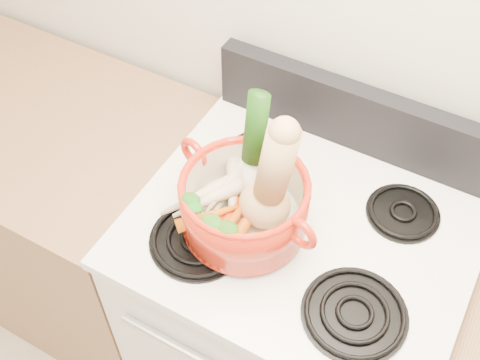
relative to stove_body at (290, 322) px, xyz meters
The scene contains 25 objects.
wall_back 0.91m from the stove_body, 90.00° to the left, with size 3.50×0.02×2.60m, color beige.
stove_body is the anchor object (origin of this frame).
cooktop 0.47m from the stove_body, ahead, with size 0.78×0.67×0.03m, color white.
control_backsplash 0.65m from the stove_body, 90.00° to the left, with size 0.76×0.05×0.18m, color black.
counter_left 1.07m from the stove_body, behind, with size 1.36×0.65×0.90m, color #8E6543.
burner_front_left 0.56m from the stove_body, 139.90° to the right, with size 0.22×0.22×0.02m, color black.
burner_front_right 0.56m from the stove_body, 40.10° to the right, with size 0.22×0.22×0.02m, color black.
burner_back_left 0.55m from the stove_body, 143.62° to the left, with size 0.17×0.17×0.02m, color black.
burner_back_right 0.55m from the stove_body, 36.38° to the left, with size 0.17×0.17×0.02m, color black.
dutch_oven 0.59m from the stove_body, 147.10° to the right, with size 0.28×0.28×0.14m, color #B6230F.
pot_handle_left 0.68m from the stove_body, behind, with size 0.08×0.08×0.02m, color #B6230F.
pot_handle_right 0.64m from the stove_body, 72.51° to the right, with size 0.08×0.08×0.02m, color #B6230F.
squash 0.69m from the stove_body, 140.75° to the right, with size 0.12×0.12×0.29m, color tan, non-canonical shape.
leek 0.71m from the stove_body, 168.83° to the right, with size 0.05×0.05×0.31m, color white.
ginger 0.57m from the stove_body, behind, with size 0.08×0.06×0.04m, color tan.
parsnip_0 0.59m from the stove_body, 160.59° to the right, with size 0.04×0.04×0.21m, color beige.
parsnip_1 0.61m from the stove_body, 159.14° to the right, with size 0.05×0.05×0.22m, color beige.
parsnip_2 0.60m from the stove_body, 161.40° to the right, with size 0.04×0.04×0.19m, color beige.
parsnip_3 0.62m from the stove_body, 153.94° to the right, with size 0.04×0.04×0.20m, color beige.
parsnip_4 0.61m from the stove_body, 168.74° to the right, with size 0.04×0.04×0.20m, color beige.
carrot_0 0.58m from the stove_body, 141.46° to the right, with size 0.03×0.03×0.17m, color #BC3409.
carrot_1 0.59m from the stove_body, 141.39° to the right, with size 0.03×0.03×0.13m, color #DC5F0B.
carrot_2 0.58m from the stove_body, 133.04° to the right, with size 0.04×0.04×0.19m, color #BD4A09.
carrot_3 0.61m from the stove_body, 140.80° to the right, with size 0.03×0.03×0.15m, color #D0550A.
carrot_4 0.60m from the stove_body, 134.74° to the right, with size 0.03×0.03×0.15m, color #BD5A09.
Camera 1 is at (0.27, 0.61, 2.09)m, focal length 45.00 mm.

